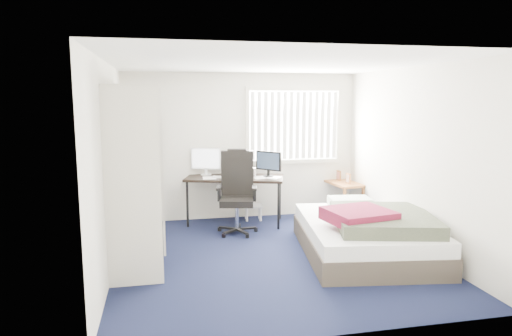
{
  "coord_description": "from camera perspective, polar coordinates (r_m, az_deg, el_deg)",
  "views": [
    {
      "loc": [
        -1.4,
        -5.62,
        2.07
      ],
      "look_at": [
        -0.12,
        0.4,
        1.13
      ],
      "focal_mm": 32.0,
      "sensor_mm": 36.0,
      "label": 1
    }
  ],
  "objects": [
    {
      "name": "ground",
      "position": [
        6.15,
        1.94,
        -10.97
      ],
      "size": [
        4.2,
        4.2,
        0.0
      ],
      "primitive_type": "plane",
      "color": "black",
      "rests_on": "ground"
    },
    {
      "name": "room_shell",
      "position": [
        5.82,
        2.01,
        3.17
      ],
      "size": [
        4.2,
        4.2,
        4.2
      ],
      "color": "silver",
      "rests_on": "ground"
    },
    {
      "name": "window_assembly",
      "position": [
        8.01,
        4.76,
        5.31
      ],
      "size": [
        1.72,
        0.09,
        1.32
      ],
      "color": "white",
      "rests_on": "ground"
    },
    {
      "name": "closet",
      "position": [
        5.94,
        -14.5,
        1.48
      ],
      "size": [
        0.64,
        1.84,
        2.22
      ],
      "color": "beige",
      "rests_on": "ground"
    },
    {
      "name": "desk",
      "position": [
        7.58,
        -2.6,
        -0.88
      ],
      "size": [
        1.74,
        1.17,
        1.25
      ],
      "color": "black",
      "rests_on": "ground"
    },
    {
      "name": "office_chair",
      "position": [
        7.12,
        -2.38,
        -4.1
      ],
      "size": [
        0.72,
        0.72,
        1.29
      ],
      "color": "black",
      "rests_on": "ground"
    },
    {
      "name": "footstool",
      "position": [
        7.85,
        -0.35,
        -5.07
      ],
      "size": [
        0.34,
        0.29,
        0.26
      ],
      "color": "white",
      "rests_on": "ground"
    },
    {
      "name": "nightstand",
      "position": [
        8.25,
        10.73,
        -2.16
      ],
      "size": [
        0.55,
        0.93,
        0.79
      ],
      "color": "brown",
      "rests_on": "ground"
    },
    {
      "name": "bed",
      "position": [
        6.3,
        13.67,
        -7.93
      ],
      "size": [
        1.88,
        2.33,
        0.7
      ],
      "color": "#3F362D",
      "rests_on": "ground"
    },
    {
      "name": "pine_box",
      "position": [
        6.38,
        -13.82,
        -9.2
      ],
      "size": [
        0.4,
        0.32,
        0.27
      ],
      "primitive_type": "cube",
      "rotation": [
        0.0,
        0.0,
        0.16
      ],
      "color": "tan",
      "rests_on": "ground"
    }
  ]
}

